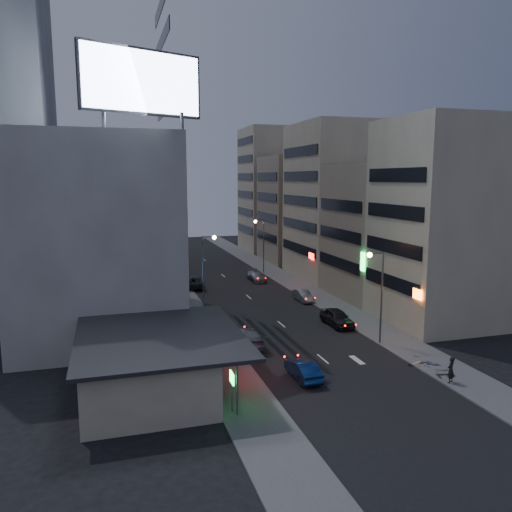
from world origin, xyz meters
name	(u,v)px	position (x,y,z in m)	size (l,w,h in m)	color
ground	(346,378)	(0.00, 0.00, 0.00)	(180.00, 180.00, 0.00)	black
sidewalk_left	(178,293)	(-8.00, 30.00, 0.06)	(4.00, 120.00, 0.12)	#4C4C4F
sidewalk_right	(298,286)	(8.00, 30.00, 0.06)	(4.00, 120.00, 0.12)	#4C4C4F
food_court	(147,362)	(-13.90, 2.00, 1.98)	(11.00, 13.00, 3.88)	#C2B398
white_building	(98,233)	(-17.00, 20.00, 9.00)	(14.00, 24.00, 18.00)	#B4B3AF
shophouse_near	(439,223)	(15.00, 10.50, 10.00)	(10.00, 11.00, 20.00)	#C2B398
shophouse_mid	(381,231)	(15.50, 22.00, 8.00)	(11.00, 12.00, 16.00)	gray
shophouse_far	(332,201)	(15.00, 35.00, 11.00)	(10.00, 14.00, 22.00)	#C2B398
far_left_a	(111,208)	(-15.50, 45.00, 10.00)	(11.00, 10.00, 20.00)	#B4B3AF
far_left_b	(108,218)	(-16.00, 58.00, 7.50)	(12.00, 10.00, 15.00)	gray
far_right_a	(297,209)	(15.50, 50.00, 9.00)	(11.00, 12.00, 18.00)	gray
far_right_b	(274,190)	(16.00, 64.00, 12.00)	(12.00, 12.00, 24.00)	#C2B398
billboard	(142,82)	(-12.99, 9.97, 21.66)	(9.52, 3.75, 6.20)	#595B60
street_lamp_right_near	(378,284)	(5.90, 6.00, 5.36)	(1.60, 0.44, 8.02)	#595B60
street_lamp_left	(206,261)	(-5.90, 22.00, 5.36)	(1.60, 0.44, 8.02)	#595B60
street_lamp_right_far	(261,238)	(5.90, 40.00, 5.36)	(1.60, 0.44, 8.02)	#595B60
parked_car_right_near	(337,317)	(5.09, 12.06, 0.81)	(1.92, 4.78, 1.63)	#252429
parked_car_right_mid	(303,296)	(5.60, 22.20, 0.65)	(1.37, 3.93, 1.29)	#9FA0A7
parked_car_left	(193,282)	(-5.60, 33.08, 0.78)	(2.58, 5.60, 1.56)	#2B2C30
parked_car_right_far	(257,276)	(3.67, 34.88, 0.69)	(1.94, 4.78, 1.39)	gray
road_car_blue	(303,369)	(-3.01, 0.78, 0.69)	(1.46, 4.18, 1.38)	navy
road_car_silver	(247,337)	(-5.00, 8.86, 0.77)	(2.15, 5.29, 1.54)	gray
person	(451,370)	(6.54, -3.09, 1.06)	(0.69, 0.45, 1.88)	black
scooter_black_a	(453,366)	(7.75, -1.79, 0.70)	(1.91, 0.64, 1.17)	black
scooter_silver_a	(447,363)	(7.96, -0.89, 0.61)	(1.61, 0.54, 0.98)	#96999C
scooter_blue	(438,357)	(8.02, 0.26, 0.62)	(1.65, 0.55, 1.01)	navy
scooter_black_b	(428,355)	(7.58, 0.90, 0.61)	(1.60, 0.53, 0.98)	black
scooter_silver_b	(420,355)	(6.99, 1.18, 0.62)	(1.65, 0.55, 1.01)	#AEAFB6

